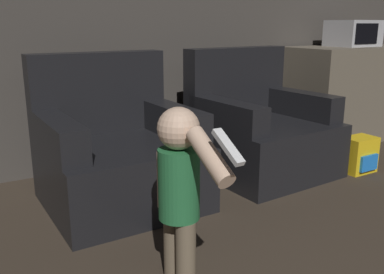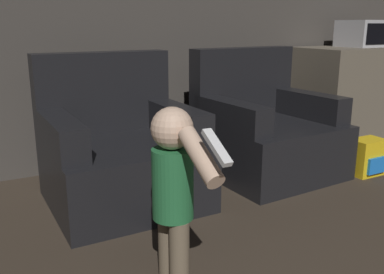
% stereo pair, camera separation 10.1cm
% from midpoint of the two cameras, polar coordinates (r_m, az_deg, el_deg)
% --- Properties ---
extents(wall_back, '(8.40, 0.05, 2.60)m').
position_cam_midpoint_polar(wall_back, '(3.48, -12.97, 17.27)').
color(wall_back, '#423D38').
rests_on(wall_back, ground_plane).
extents(armchair_left, '(0.93, 0.89, 0.95)m').
position_cam_midpoint_polar(armchair_left, '(2.81, -10.96, -2.28)').
color(armchair_left, black).
rests_on(armchair_left, ground_plane).
extents(armchair_right, '(0.97, 0.93, 0.95)m').
position_cam_midpoint_polar(armchair_right, '(3.37, 8.08, 0.72)').
color(armchair_right, black).
rests_on(armchair_right, ground_plane).
extents(person_toddler, '(0.18, 0.56, 0.81)m').
position_cam_midpoint_polar(person_toddler, '(1.81, -3.23, -6.36)').
color(person_toddler, brown).
rests_on(person_toddler, ground_plane).
extents(toy_backpack, '(0.26, 0.20, 0.28)m').
position_cam_midpoint_polar(toy_backpack, '(3.58, 20.63, -2.24)').
color(toy_backpack, yellow).
rests_on(toy_backpack, ground_plane).
extents(kitchen_counter, '(1.36, 0.66, 0.92)m').
position_cam_midpoint_polar(kitchen_counter, '(4.61, 19.60, 5.60)').
color(kitchen_counter, '#665B4C').
rests_on(kitchen_counter, ground_plane).
extents(microwave, '(0.44, 0.37, 0.25)m').
position_cam_midpoint_polar(microwave, '(4.54, 20.07, 12.85)').
color(microwave, '#B7B7BC').
rests_on(microwave, kitchen_counter).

